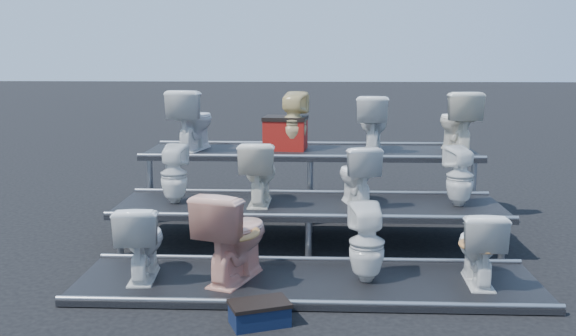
{
  "coord_description": "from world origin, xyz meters",
  "views": [
    {
      "loc": [
        0.07,
        -6.88,
        2.11
      ],
      "look_at": [
        -0.24,
        0.1,
        0.84
      ],
      "focal_mm": 40.0,
      "sensor_mm": 36.0,
      "label": 1
    }
  ],
  "objects_px": {
    "toilet_1": "(234,235)",
    "toilet_11": "(457,121)",
    "toilet_5": "(259,172)",
    "toilet_7": "(460,176)",
    "toilet_0": "(142,241)",
    "toilet_4": "(174,174)",
    "step_stool": "(260,315)",
    "toilet_2": "(367,243)",
    "toilet_9": "(294,121)",
    "toilet_10": "(373,123)",
    "toilet_3": "(479,246)",
    "toilet_8": "(193,120)",
    "red_crate": "(285,135)",
    "toilet_6": "(357,175)"
  },
  "relations": [
    {
      "from": "toilet_3",
      "to": "step_stool",
      "type": "xyz_separation_m",
      "value": [
        -1.89,
        -0.86,
        -0.32
      ]
    },
    {
      "from": "toilet_1",
      "to": "toilet_11",
      "type": "bearing_deg",
      "value": -113.62
    },
    {
      "from": "toilet_8",
      "to": "toilet_9",
      "type": "height_order",
      "value": "toilet_8"
    },
    {
      "from": "toilet_7",
      "to": "toilet_0",
      "type": "bearing_deg",
      "value": 1.41
    },
    {
      "from": "toilet_1",
      "to": "toilet_7",
      "type": "bearing_deg",
      "value": -129.94
    },
    {
      "from": "toilet_2",
      "to": "toilet_11",
      "type": "distance_m",
      "value": 3.03
    },
    {
      "from": "toilet_5",
      "to": "red_crate",
      "type": "bearing_deg",
      "value": -98.34
    },
    {
      "from": "toilet_3",
      "to": "step_stool",
      "type": "distance_m",
      "value": 2.1
    },
    {
      "from": "toilet_6",
      "to": "red_crate",
      "type": "relative_size",
      "value": 1.25
    },
    {
      "from": "toilet_5",
      "to": "toilet_7",
      "type": "xyz_separation_m",
      "value": [
        2.18,
        0.0,
        -0.02
      ]
    },
    {
      "from": "toilet_0",
      "to": "toilet_1",
      "type": "height_order",
      "value": "toilet_1"
    },
    {
      "from": "toilet_1",
      "to": "toilet_9",
      "type": "distance_m",
      "value": 2.74
    },
    {
      "from": "toilet_0",
      "to": "step_stool",
      "type": "distance_m",
      "value": 1.48
    },
    {
      "from": "toilet_3",
      "to": "step_stool",
      "type": "relative_size",
      "value": 1.53
    },
    {
      "from": "toilet_2",
      "to": "toilet_9",
      "type": "bearing_deg",
      "value": -81.78
    },
    {
      "from": "toilet_7",
      "to": "toilet_10",
      "type": "relative_size",
      "value": 0.91
    },
    {
      "from": "toilet_11",
      "to": "red_crate",
      "type": "relative_size",
      "value": 1.46
    },
    {
      "from": "toilet_3",
      "to": "toilet_10",
      "type": "relative_size",
      "value": 0.95
    },
    {
      "from": "toilet_4",
      "to": "toilet_9",
      "type": "height_order",
      "value": "toilet_9"
    },
    {
      "from": "toilet_3",
      "to": "step_stool",
      "type": "height_order",
      "value": "toilet_3"
    },
    {
      "from": "toilet_7",
      "to": "toilet_11",
      "type": "xyz_separation_m",
      "value": [
        0.23,
        1.3,
        0.46
      ]
    },
    {
      "from": "toilet_5",
      "to": "toilet_7",
      "type": "distance_m",
      "value": 2.18
    },
    {
      "from": "toilet_1",
      "to": "red_crate",
      "type": "height_order",
      "value": "red_crate"
    },
    {
      "from": "toilet_9",
      "to": "toilet_1",
      "type": "bearing_deg",
      "value": 95.68
    },
    {
      "from": "toilet_6",
      "to": "toilet_9",
      "type": "xyz_separation_m",
      "value": [
        -0.74,
        1.3,
        0.44
      ]
    },
    {
      "from": "toilet_3",
      "to": "toilet_4",
      "type": "bearing_deg",
      "value": -21.17
    },
    {
      "from": "toilet_1",
      "to": "toilet_11",
      "type": "height_order",
      "value": "toilet_11"
    },
    {
      "from": "toilet_1",
      "to": "toilet_2",
      "type": "xyz_separation_m",
      "value": [
        1.2,
        0.0,
        -0.06
      ]
    },
    {
      "from": "toilet_7",
      "to": "toilet_10",
      "type": "height_order",
      "value": "toilet_10"
    },
    {
      "from": "toilet_0",
      "to": "toilet_5",
      "type": "bearing_deg",
      "value": -131.27
    },
    {
      "from": "red_crate",
      "to": "toilet_1",
      "type": "bearing_deg",
      "value": -91.29
    },
    {
      "from": "toilet_3",
      "to": "toilet_6",
      "type": "xyz_separation_m",
      "value": [
        -1.02,
        1.3,
        0.39
      ]
    },
    {
      "from": "toilet_3",
      "to": "toilet_9",
      "type": "height_order",
      "value": "toilet_9"
    },
    {
      "from": "toilet_1",
      "to": "toilet_10",
      "type": "bearing_deg",
      "value": -98.77
    },
    {
      "from": "toilet_0",
      "to": "toilet_10",
      "type": "xyz_separation_m",
      "value": [
        2.31,
        2.6,
        0.81
      ]
    },
    {
      "from": "toilet_8",
      "to": "red_crate",
      "type": "relative_size",
      "value": 1.47
    },
    {
      "from": "toilet_8",
      "to": "toilet_10",
      "type": "distance_m",
      "value": 2.32
    },
    {
      "from": "toilet_4",
      "to": "step_stool",
      "type": "height_order",
      "value": "toilet_4"
    },
    {
      "from": "toilet_2",
      "to": "toilet_11",
      "type": "relative_size",
      "value": 0.93
    },
    {
      "from": "toilet_2",
      "to": "toilet_8",
      "type": "distance_m",
      "value": 3.42
    },
    {
      "from": "toilet_2",
      "to": "toilet_5",
      "type": "xyz_separation_m",
      "value": [
        -1.09,
        1.3,
        0.39
      ]
    },
    {
      "from": "toilet_0",
      "to": "toilet_1",
      "type": "bearing_deg",
      "value": 175.22
    },
    {
      "from": "toilet_5",
      "to": "step_stool",
      "type": "height_order",
      "value": "toilet_5"
    },
    {
      "from": "toilet_10",
      "to": "step_stool",
      "type": "distance_m",
      "value": 3.82
    },
    {
      "from": "toilet_9",
      "to": "step_stool",
      "type": "distance_m",
      "value": 3.65
    },
    {
      "from": "toilet_9",
      "to": "step_stool",
      "type": "bearing_deg",
      "value": 103.07
    },
    {
      "from": "red_crate",
      "to": "toilet_5",
      "type": "bearing_deg",
      "value": -93.46
    },
    {
      "from": "toilet_4",
      "to": "toilet_8",
      "type": "distance_m",
      "value": 1.38
    },
    {
      "from": "toilet_8",
      "to": "red_crate",
      "type": "height_order",
      "value": "toilet_8"
    },
    {
      "from": "toilet_2",
      "to": "toilet_3",
      "type": "height_order",
      "value": "toilet_2"
    }
  ]
}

